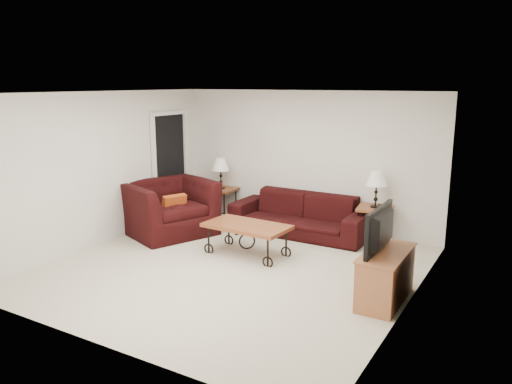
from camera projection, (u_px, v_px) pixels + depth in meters
ground at (232, 268)px, 7.27m from camera, size 5.00×5.00×0.00m
wall_back at (306, 160)px, 9.11m from camera, size 5.00×0.02×2.50m
wall_front at (91, 228)px, 4.89m from camera, size 5.00×0.02×2.50m
wall_left at (103, 169)px, 8.23m from camera, size 0.02×5.00×2.50m
wall_right at (413, 206)px, 5.77m from camera, size 0.02×5.00×2.50m
ceiling at (230, 93)px, 6.73m from camera, size 5.00×5.00×0.00m
doorway at (170, 168)px, 9.66m from camera, size 0.08×0.94×2.04m
sofa at (300, 214)px, 8.83m from camera, size 2.44×0.95×0.71m
side_table_left at (221, 203)px, 9.88m from camera, size 0.57×0.57×0.60m
side_table_right at (374, 225)px, 8.36m from camera, size 0.65×0.65×0.62m
lamp_left at (221, 173)px, 9.75m from camera, size 0.35×0.35×0.60m
lamp_right at (376, 189)px, 8.23m from camera, size 0.40×0.40×0.62m
photo_frame_left at (210, 187)px, 9.75m from camera, size 0.12×0.04×0.10m
photo_frame_right at (382, 207)px, 8.09m from camera, size 0.12×0.02×0.10m
coffee_table at (247, 240)px, 7.79m from camera, size 1.34×0.77×0.49m
armchair at (169, 208)px, 8.83m from camera, size 1.71×1.81×0.94m
throw_pillow at (174, 207)px, 8.71m from camera, size 0.26×0.44×0.42m
tv_stand at (386, 276)px, 6.12m from camera, size 0.44×1.06×0.64m
television at (387, 230)px, 6.00m from camera, size 0.12×0.95×0.55m
backpack at (383, 237)px, 7.98m from camera, size 0.37×0.29×0.46m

